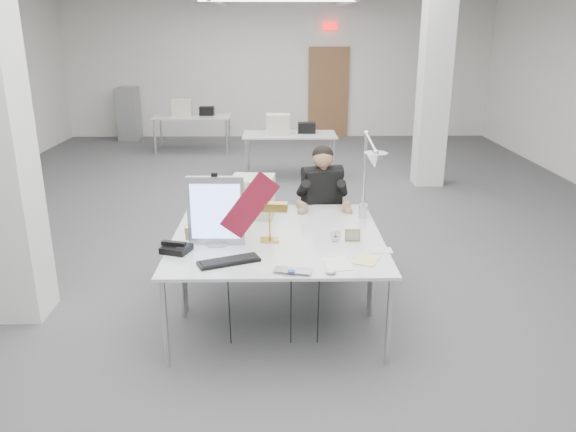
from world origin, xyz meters
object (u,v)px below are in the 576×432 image
(desk_main, at_px, (277,256))
(office_chair, at_px, (321,218))
(desk_phone, at_px, (176,249))
(seated_person, at_px, (322,188))
(monitor, at_px, (216,211))
(laptop, at_px, (291,273))
(bankers_lamp, at_px, (270,222))
(architect_lamp, at_px, (369,179))
(beige_monitor, at_px, (253,196))

(desk_main, bearing_deg, office_chair, 72.96)
(desk_main, height_order, office_chair, office_chair)
(desk_main, relative_size, desk_phone, 8.53)
(seated_person, bearing_deg, monitor, -143.05)
(office_chair, relative_size, monitor, 1.93)
(desk_main, bearing_deg, desk_phone, 174.48)
(laptop, distance_m, bankers_lamp, 0.73)
(monitor, relative_size, laptop, 2.06)
(bankers_lamp, xyz_separation_m, architect_lamp, (0.88, 0.40, 0.27))
(desk_main, xyz_separation_m, beige_monitor, (-0.24, 1.02, 0.20))
(desk_main, distance_m, monitor, 0.64)
(office_chair, bearing_deg, desk_phone, -146.06)
(beige_monitor, height_order, architect_lamp, architect_lamp)
(office_chair, height_order, monitor, monitor)
(seated_person, height_order, bankers_lamp, seated_person)
(laptop, bearing_deg, office_chair, 92.16)
(monitor, relative_size, bankers_lamp, 1.70)
(desk_main, height_order, desk_phone, desk_phone)
(monitor, bearing_deg, beige_monitor, 72.23)
(laptop, bearing_deg, bankers_lamp, 116.44)
(office_chair, xyz_separation_m, architect_lamp, (0.35, -0.80, 0.63))
(laptop, relative_size, beige_monitor, 0.71)
(laptop, xyz_separation_m, desk_phone, (-0.91, 0.46, 0.02))
(beige_monitor, relative_size, architect_lamp, 0.45)
(office_chair, distance_m, desk_phone, 1.93)
(architect_lamp, bearing_deg, beige_monitor, 139.44)
(monitor, bearing_deg, office_chair, 53.88)
(desk_main, xyz_separation_m, bankers_lamp, (-0.06, 0.31, 0.18))
(bankers_lamp, relative_size, beige_monitor, 0.86)
(office_chair, bearing_deg, beige_monitor, -159.31)
(monitor, distance_m, bankers_lamp, 0.46)
(office_chair, xyz_separation_m, beige_monitor, (-0.70, -0.49, 0.38))
(seated_person, xyz_separation_m, architect_lamp, (0.35, -0.75, 0.29))
(desk_main, relative_size, architect_lamp, 2.06)
(seated_person, bearing_deg, architect_lamp, -79.25)
(seated_person, xyz_separation_m, desk_phone, (-1.27, -1.38, -0.12))
(desk_main, relative_size, bankers_lamp, 5.30)
(desk_main, xyz_separation_m, office_chair, (0.46, 1.51, -0.18))
(laptop, xyz_separation_m, bankers_lamp, (-0.17, 0.69, 0.16))
(seated_person, distance_m, monitor, 1.55)
(office_chair, xyz_separation_m, bankers_lamp, (-0.53, -1.20, 0.37))
(bankers_lamp, bearing_deg, laptop, -69.93)
(beige_monitor, bearing_deg, office_chair, 41.02)
(office_chair, height_order, architect_lamp, architect_lamp)
(seated_person, distance_m, architect_lamp, 0.88)
(laptop, xyz_separation_m, beige_monitor, (-0.34, 1.40, 0.18))
(beige_monitor, bearing_deg, architect_lamp, -10.55)
(office_chair, distance_m, architect_lamp, 1.08)
(monitor, bearing_deg, desk_phone, -149.04)
(office_chair, xyz_separation_m, seated_person, (0.00, -0.05, 0.34))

